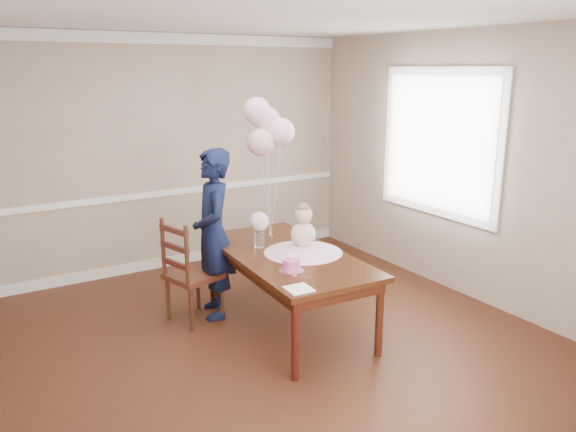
{
  "coord_description": "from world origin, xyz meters",
  "views": [
    {
      "loc": [
        -2.23,
        -3.72,
        2.31
      ],
      "look_at": [
        0.27,
        0.36,
        1.05
      ],
      "focal_mm": 35.0,
      "sensor_mm": 36.0,
      "label": 1
    }
  ],
  "objects_px": {
    "birthday_cake": "(291,265)",
    "dining_chair_seat": "(194,276)",
    "dining_table_top": "(287,256)",
    "woman": "(213,234)"
  },
  "relations": [
    {
      "from": "birthday_cake",
      "to": "woman",
      "type": "relative_size",
      "value": 0.09
    },
    {
      "from": "dining_table_top",
      "to": "woman",
      "type": "height_order",
      "value": "woman"
    },
    {
      "from": "birthday_cake",
      "to": "dining_chair_seat",
      "type": "distance_m",
      "value": 1.12
    },
    {
      "from": "dining_chair_seat",
      "to": "woman",
      "type": "distance_m",
      "value": 0.43
    },
    {
      "from": "dining_table_top",
      "to": "woman",
      "type": "xyz_separation_m",
      "value": [
        -0.46,
        0.58,
        0.13
      ]
    },
    {
      "from": "woman",
      "to": "dining_table_top",
      "type": "bearing_deg",
      "value": 54.32
    },
    {
      "from": "dining_table_top",
      "to": "birthday_cake",
      "type": "xyz_separation_m",
      "value": [
        -0.21,
        -0.41,
        0.08
      ]
    },
    {
      "from": "dining_chair_seat",
      "to": "woman",
      "type": "relative_size",
      "value": 0.27
    },
    {
      "from": "woman",
      "to": "birthday_cake",
      "type": "bearing_deg",
      "value": 30.0
    },
    {
      "from": "birthday_cake",
      "to": "dining_table_top",
      "type": "bearing_deg",
      "value": 62.91
    }
  ]
}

